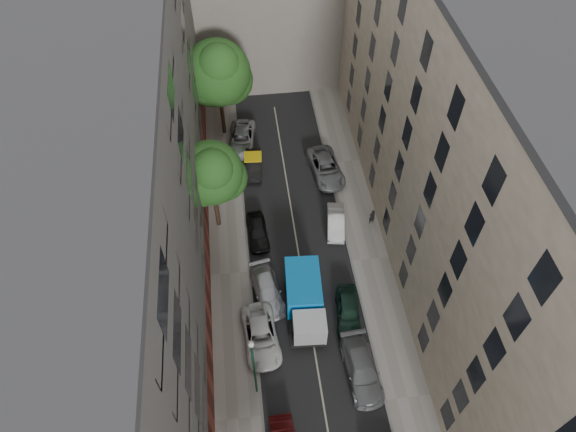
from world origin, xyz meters
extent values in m
plane|color=#4C4C49|center=(0.00, 0.00, 0.00)|extent=(120.00, 120.00, 0.00)
cube|color=black|center=(0.00, 0.00, 0.01)|extent=(8.00, 44.00, 0.02)
cube|color=gray|center=(-5.50, 0.00, 0.07)|extent=(3.00, 44.00, 0.15)
cube|color=gray|center=(5.50, 0.00, 0.07)|extent=(3.00, 44.00, 0.15)
cube|color=#524F4C|center=(-11.00, 0.00, 10.00)|extent=(8.00, 44.00, 20.00)
cube|color=#C5B099|center=(11.00, 0.00, 10.00)|extent=(8.00, 44.00, 20.00)
cube|color=black|center=(-0.26, -3.92, 0.61)|extent=(2.72, 6.17, 0.33)
cube|color=silver|center=(-0.26, -6.04, 1.62)|extent=(2.34, 1.92, 1.90)
cube|color=#0C8AEF|center=(-0.26, -2.91, 1.79)|extent=(2.71, 4.17, 2.01)
cylinder|color=black|center=(-1.32, -6.04, 0.47)|extent=(0.31, 0.94, 0.94)
cylinder|color=black|center=(0.80, -6.04, 0.47)|extent=(0.31, 0.94, 0.94)
cylinder|color=black|center=(-1.32, -2.13, 0.47)|extent=(0.31, 0.94, 0.94)
cylinder|color=black|center=(0.80, -2.13, 0.47)|extent=(0.31, 0.94, 0.94)
imported|color=silver|center=(-3.60, -5.80, 0.71)|extent=(2.73, 5.26, 1.42)
imported|color=#AEAFB3|center=(-2.82, -2.20, 0.69)|extent=(2.68, 5.00, 1.38)
imported|color=black|center=(-3.07, 3.40, 0.68)|extent=(1.84, 4.07, 1.36)
imported|color=black|center=(-2.80, 11.00, 0.66)|extent=(1.67, 4.09, 1.32)
imported|color=#B4B5B9|center=(-3.60, 14.60, 0.72)|extent=(3.09, 5.45, 1.43)
imported|color=slate|center=(2.80, -9.04, 0.74)|extent=(2.39, 5.23, 1.48)
imported|color=#152F24|center=(2.80, -4.60, 0.72)|extent=(2.24, 4.39, 1.43)
imported|color=silver|center=(3.38, 3.60, 0.64)|extent=(1.93, 4.04, 1.28)
imported|color=gray|center=(3.60, 9.80, 0.75)|extent=(3.12, 5.67, 1.50)
cylinder|color=#382619|center=(-6.17, 5.00, 1.61)|extent=(0.36, 0.36, 2.92)
cylinder|color=#382619|center=(-6.17, 5.00, 4.12)|extent=(0.24, 0.24, 2.09)
sphere|color=#23511B|center=(-6.17, 5.00, 6.16)|extent=(4.90, 4.90, 4.90)
sphere|color=#23511B|center=(-5.27, 5.40, 5.16)|extent=(3.67, 3.67, 3.67)
sphere|color=#23511B|center=(-6.87, 4.50, 5.58)|extent=(3.43, 3.43, 3.43)
sphere|color=#23511B|center=(-5.97, 4.20, 7.25)|extent=(3.18, 3.18, 3.18)
cylinder|color=#382619|center=(-5.22, 16.39, 1.80)|extent=(0.36, 0.36, 3.29)
cylinder|color=#382619|center=(-5.22, 16.39, 4.62)|extent=(0.24, 0.24, 2.35)
sphere|color=#23511B|center=(-5.22, 16.39, 6.92)|extent=(5.88, 5.88, 5.88)
sphere|color=#23511B|center=(-4.32, 16.79, 5.80)|extent=(4.41, 4.41, 4.41)
sphere|color=#23511B|center=(-5.92, 15.89, 6.27)|extent=(4.12, 4.12, 4.12)
sphere|color=#23511B|center=(-5.02, 15.59, 8.15)|extent=(3.82, 3.82, 3.82)
cylinder|color=#164F30|center=(-4.20, -9.39, 3.53)|extent=(0.14, 0.14, 6.75)
sphere|color=silver|center=(-4.20, -9.39, 7.02)|extent=(0.36, 0.36, 0.36)
imported|color=black|center=(6.40, 3.63, 0.90)|extent=(0.61, 0.47, 1.50)
camera|label=1|loc=(-3.70, -22.11, 33.33)|focal=32.00mm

